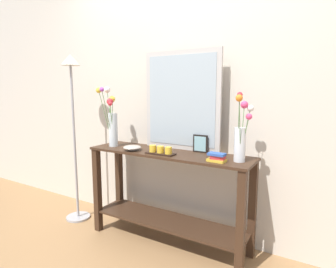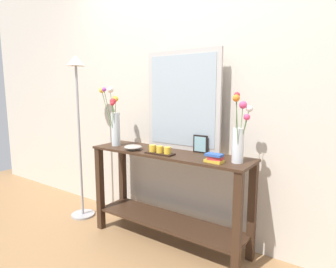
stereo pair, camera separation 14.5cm
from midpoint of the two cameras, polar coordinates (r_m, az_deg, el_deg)
ground_plane at (r=2.63m, az=1.69°, el=-21.19°), size 7.00×6.00×0.02m
wall_back at (r=2.55m, az=5.68°, el=9.74°), size 6.40×0.08×2.70m
console_table at (r=2.43m, az=1.74°, el=-11.03°), size 1.42×0.38×0.80m
mirror_leaning at (r=2.40m, az=4.68°, el=6.72°), size 0.71×0.03×0.84m
tall_vase_left at (r=2.63m, az=-9.33°, el=2.94°), size 0.19×0.24×0.54m
vase_right at (r=2.03m, az=16.22°, el=-0.43°), size 0.12×0.22×0.49m
candle_tray at (r=2.25m, az=0.17°, el=-3.41°), size 0.24×0.09×0.07m
picture_frame_small at (r=2.32m, az=8.36°, el=-2.04°), size 0.13×0.01×0.15m
decorative_bowl at (r=2.42m, az=-5.41°, el=-2.66°), size 0.15×0.15×0.04m
book_stack at (r=2.03m, az=11.45°, el=-4.84°), size 0.14×0.09×0.06m
floor_lamp at (r=2.93m, az=-16.44°, el=4.67°), size 0.24×0.24×1.65m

